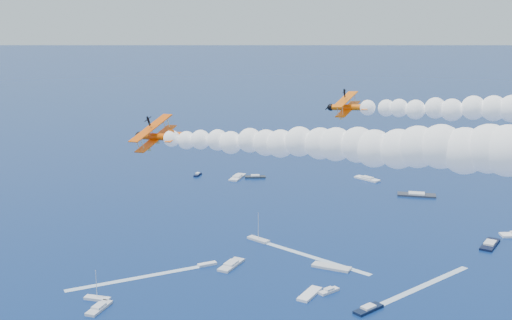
% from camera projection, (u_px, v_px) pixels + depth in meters
% --- Properties ---
extents(biplane_lead, '(7.64, 8.91, 6.55)m').
position_uv_depth(biplane_lead, '(349.00, 107.00, 107.71)').
color(biplane_lead, '#FF6505').
extents(biplane_trail, '(9.14, 10.80, 8.19)m').
position_uv_depth(biplane_trail, '(157.00, 137.00, 101.05)').
color(biplane_trail, '#EF5305').
extents(smoke_trail_trail, '(70.02, 24.97, 12.02)m').
position_uv_depth(smoke_trail_trail, '(376.00, 147.00, 82.69)').
color(smoke_trail_trail, white).
extents(spectator_boats, '(207.60, 176.57, 0.70)m').
position_uv_depth(spectator_boats, '(357.00, 248.00, 212.74)').
color(spectator_boats, white).
rests_on(spectator_boats, ground).
extents(boat_wakes, '(96.31, 61.40, 0.04)m').
position_uv_depth(boat_wakes, '(291.00, 273.00, 194.08)').
color(boat_wakes, white).
rests_on(boat_wakes, ground).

